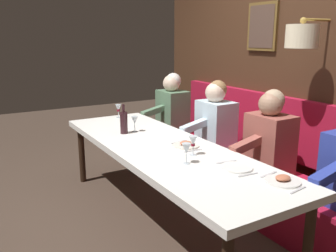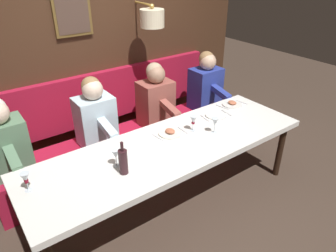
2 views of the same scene
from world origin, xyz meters
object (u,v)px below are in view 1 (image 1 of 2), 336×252
at_px(diner_far, 172,106).
at_px(wine_glass_1, 118,108).
at_px(diner_middle, 215,119).
at_px(dining_table, 163,152).
at_px(wine_glass_3, 193,142).
at_px(wine_glass_0, 186,149).
at_px(wine_glass_2, 134,121).
at_px(wine_bottle, 124,122).
at_px(diner_near, 270,135).

bearing_deg(diner_far, wine_glass_1, -179.71).
distance_m(diner_middle, wine_glass_1, 1.19).
height_order(dining_table, wine_glass_3, wine_glass_3).
bearing_deg(wine_glass_0, dining_table, 80.93).
xyz_separation_m(diner_middle, wine_glass_2, (-0.88, 0.21, 0.04)).
height_order(dining_table, wine_glass_2, wine_glass_2).
relative_size(wine_glass_2, wine_bottle, 0.55).
bearing_deg(diner_far, dining_table, -124.34).
distance_m(wine_glass_0, wine_glass_1, 1.79).
distance_m(dining_table, wine_bottle, 0.62).
distance_m(diner_middle, diner_far, 0.92).
relative_size(wine_glass_0, wine_glass_1, 1.00).
relative_size(wine_glass_3, wine_bottle, 0.55).
height_order(diner_middle, wine_glass_0, diner_middle).
bearing_deg(diner_middle, wine_bottle, 168.28).
bearing_deg(wine_bottle, wine_glass_2, 1.63).
bearing_deg(wine_glass_2, wine_glass_0, -94.04).
bearing_deg(diner_near, diner_far, 90.00).
bearing_deg(wine_glass_0, wine_glass_2, 85.96).
relative_size(diner_near, wine_glass_3, 4.82).
distance_m(dining_table, diner_far, 1.57).
relative_size(wine_glass_0, wine_bottle, 0.55).
relative_size(diner_middle, wine_glass_3, 4.82).
xyz_separation_m(diner_far, wine_glass_2, (-0.88, -0.71, 0.04)).
bearing_deg(wine_glass_2, wine_glass_3, -84.58).
height_order(dining_table, diner_far, diner_far).
bearing_deg(wine_glass_1, diner_middle, -50.14).
bearing_deg(diner_near, wine_glass_2, 131.14).
bearing_deg(wine_glass_3, dining_table, 103.90).
bearing_deg(wine_glass_1, diner_far, 0.29).
relative_size(diner_middle, wine_glass_2, 4.82).
distance_m(wine_glass_1, wine_glass_3, 1.63).
relative_size(diner_near, wine_glass_1, 4.82).
relative_size(wine_glass_1, wine_glass_3, 1.00).
distance_m(diner_near, diner_middle, 0.80).
xyz_separation_m(diner_middle, diner_far, (0.00, 0.92, 0.00)).
distance_m(dining_table, wine_glass_2, 0.61).
height_order(diner_far, wine_glass_3, diner_far).
bearing_deg(wine_glass_3, wine_glass_1, 88.84).
height_order(diner_far, wine_glass_1, diner_far).
xyz_separation_m(diner_near, diner_far, (0.00, 1.72, 0.00)).
height_order(diner_near, wine_bottle, diner_near).
bearing_deg(dining_table, wine_glass_3, -76.10).
xyz_separation_m(diner_near, wine_glass_3, (-0.80, 0.08, 0.04)).
height_order(diner_near, wine_glass_2, diner_near).
xyz_separation_m(dining_table, diner_middle, (0.88, 0.37, 0.13)).
bearing_deg(dining_table, wine_glass_1, 84.73).
xyz_separation_m(wine_glass_1, wine_bottle, (-0.24, -0.71, 0.00)).
relative_size(diner_near, diner_far, 1.00).
bearing_deg(diner_near, wine_glass_3, 174.21).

